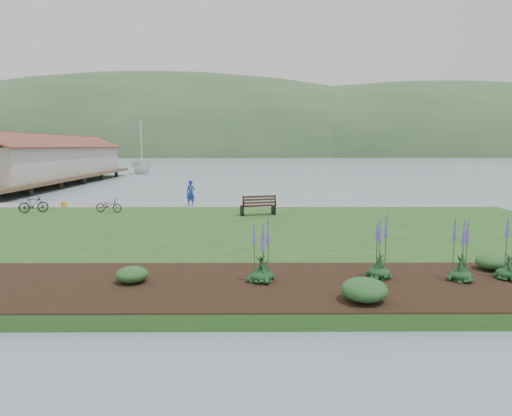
{
  "coord_description": "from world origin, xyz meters",
  "views": [
    {
      "loc": [
        2.01,
        -21.7,
        4.11
      ],
      "look_at": [
        2.14,
        -1.01,
        1.3
      ],
      "focal_mm": 32.0,
      "sensor_mm": 36.0,
      "label": 1
    }
  ],
  "objects": [
    {
      "name": "ground",
      "position": [
        0.0,
        0.0,
        0.0
      ],
      "size": [
        600.0,
        600.0,
        0.0
      ],
      "primitive_type": "plane",
      "color": "gray",
      "rests_on": "ground"
    },
    {
      "name": "park_bench",
      "position": [
        2.29,
        2.7,
        0.97
      ],
      "size": [
        1.97,
        1.2,
        1.14
      ],
      "rotation": [
        0.0,
        0.0,
        0.26
      ],
      "color": "black",
      "rests_on": "lawn"
    },
    {
      "name": "shrub_2",
      "position": [
        9.15,
        -8.44,
        0.67
      ],
      "size": [
        0.92,
        0.92,
        0.46
      ],
      "primitive_type": "ellipsoid",
      "color": "#1E4C21",
      "rests_on": "garden_bed"
    },
    {
      "name": "shrub_1",
      "position": [
        4.66,
        -11.22,
        0.72
      ],
      "size": [
        1.11,
        1.11,
        0.56
      ],
      "primitive_type": "ellipsoid",
      "color": "#1E4C21",
      "rests_on": "garden_bed"
    },
    {
      "name": "shrub_0",
      "position": [
        -1.29,
        -9.67,
        0.66
      ],
      "size": [
        0.87,
        0.87,
        0.44
      ],
      "primitive_type": "ellipsoid",
      "color": "#1E4C21",
      "rests_on": "garden_bed"
    },
    {
      "name": "shoreline_path",
      "position": [
        0.0,
        6.9,
        0.42
      ],
      "size": [
        34.0,
        2.2,
        0.03
      ],
      "primitive_type": "cube",
      "color": "gray",
      "rests_on": "lawn"
    },
    {
      "name": "sailboat",
      "position": [
        -14.61,
        46.71,
        0.0
      ],
      "size": [
        13.43,
        13.46,
        24.94
      ],
      "primitive_type": "imported",
      "rotation": [
        0.0,
        0.0,
        0.7
      ],
      "color": "silver",
      "rests_on": "ground"
    },
    {
      "name": "lawn",
      "position": [
        0.0,
        -2.0,
        0.2
      ],
      "size": [
        34.0,
        20.0,
        0.4
      ],
      "primitive_type": "cube",
      "color": "#24511C",
      "rests_on": "ground"
    },
    {
      "name": "bicycle_a",
      "position": [
        -6.16,
        3.86,
        0.8
      ],
      "size": [
        0.76,
        1.58,
        0.79
      ],
      "primitive_type": "imported",
      "rotation": [
        0.0,
        0.0,
        1.41
      ],
      "color": "black",
      "rests_on": "lawn"
    },
    {
      "name": "far_hillside",
      "position": [
        20.0,
        170.0,
        0.0
      ],
      "size": [
        580.0,
        80.0,
        38.0
      ],
      "primitive_type": null,
      "color": "#325630",
      "rests_on": "ground"
    },
    {
      "name": "echium_0",
      "position": [
        2.24,
        -9.63,
        1.15
      ],
      "size": [
        0.62,
        0.62,
        1.81
      ],
      "color": "#14371A",
      "rests_on": "garden_bed"
    },
    {
      "name": "echium_3",
      "position": [
        9.11,
        -9.41,
        1.28
      ],
      "size": [
        0.62,
        0.62,
        2.21
      ],
      "color": "#14371A",
      "rests_on": "garden_bed"
    },
    {
      "name": "pannier",
      "position": [
        -9.56,
        5.98,
        0.56
      ],
      "size": [
        0.27,
        0.34,
        0.32
      ],
      "primitive_type": "cube",
      "rotation": [
        0.0,
        0.0,
        -0.29
      ],
      "color": "orange",
      "rests_on": "lawn"
    },
    {
      "name": "person",
      "position": [
        -1.88,
        6.51,
        1.35
      ],
      "size": [
        0.79,
        0.64,
        1.9
      ],
      "primitive_type": "imported",
      "rotation": [
        0.0,
        0.0,
        -0.27
      ],
      "color": "#22399D",
      "rests_on": "lawn"
    },
    {
      "name": "echium_2",
      "position": [
        7.72,
        -9.56,
        1.08
      ],
      "size": [
        0.62,
        0.62,
        1.75
      ],
      "color": "#14371A",
      "rests_on": "garden_bed"
    },
    {
      "name": "garden_bed",
      "position": [
        3.0,
        -9.8,
        0.42
      ],
      "size": [
        24.0,
        4.4,
        0.04
      ],
      "primitive_type": "cube",
      "color": "black",
      "rests_on": "lawn"
    },
    {
      "name": "echium_1",
      "position": [
        5.55,
        -9.28,
        1.18
      ],
      "size": [
        0.62,
        0.62,
        1.99
      ],
      "color": "#14371A",
      "rests_on": "garden_bed"
    },
    {
      "name": "pier_pavilion",
      "position": [
        -20.0,
        27.52,
        2.64
      ],
      "size": [
        8.0,
        36.0,
        5.4
      ],
      "color": "#4C3826",
      "rests_on": "ground"
    },
    {
      "name": "bicycle_b",
      "position": [
        -10.37,
        3.8,
        0.86
      ],
      "size": [
        1.01,
        1.58,
        0.92
      ],
      "primitive_type": "imported",
      "rotation": [
        0.0,
        0.0,
        1.97
      ],
      "color": "black",
      "rests_on": "lawn"
    }
  ]
}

